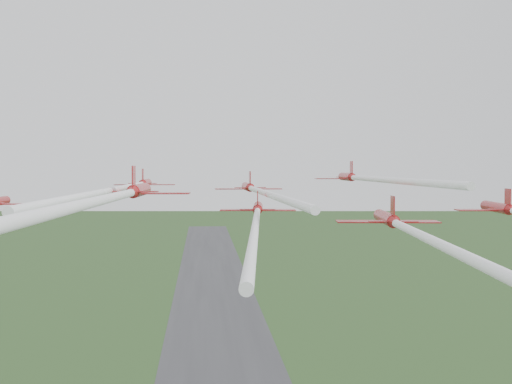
{
  "coord_description": "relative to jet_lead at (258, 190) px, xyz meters",
  "views": [
    {
      "loc": [
        -5.83,
        -83.82,
        59.44
      ],
      "look_at": [
        0.74,
        2.14,
        56.62
      ],
      "focal_mm": 50.0,
      "sensor_mm": 36.0,
      "label": 1
    }
  ],
  "objects": [
    {
      "name": "jet_row3_mid",
      "position": [
        -2.08,
        -25.21,
        -1.63
      ],
      "size": [
        9.08,
        58.98,
        2.49
      ],
      "rotation": [
        0.0,
        0.0,
        -0.09
      ],
      "color": "#A8191B"
    },
    {
      "name": "runway",
      "position": [
        -1.15,
        195.11,
        -56.71
      ],
      "size": [
        38.0,
        900.0,
        0.04
      ],
      "primitive_type": "cube",
      "color": "#37373A",
      "rests_on": "ground"
    },
    {
      "name": "jet_row4_left",
      "position": [
        -13.23,
        -34.65,
        0.69
      ],
      "size": [
        9.53,
        55.83,
        2.84
      ],
      "rotation": [
        0.0,
        0.0,
        -0.04
      ],
      "color": "#A8191B"
    },
    {
      "name": "jet_row2_left",
      "position": [
        -14.74,
        -13.54,
        0.82
      ],
      "size": [
        7.88,
        68.38,
        2.36
      ],
      "rotation": [
        0.0,
        0.0,
        -0.02
      ],
      "color": "#A8191B"
    },
    {
      "name": "jet_row4_right",
      "position": [
        7.27,
        -44.77,
        -1.69
      ],
      "size": [
        11.57,
        66.7,
        2.67
      ],
      "rotation": [
        0.0,
        0.0,
        -0.11
      ],
      "color": "#A8191B"
    },
    {
      "name": "jet_lead",
      "position": [
        0.0,
        0.0,
        0.0
      ],
      "size": [
        9.78,
        65.71,
        2.94
      ],
      "rotation": [
        0.0,
        0.0,
        0.01
      ],
      "color": "#A8191B"
    },
    {
      "name": "jet_row2_right",
      "position": [
        11.61,
        -9.04,
        1.62
      ],
      "size": [
        8.62,
        55.29,
        2.56
      ],
      "rotation": [
        0.0,
        0.0,
        -0.04
      ],
      "color": "#A8191B"
    }
  ]
}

